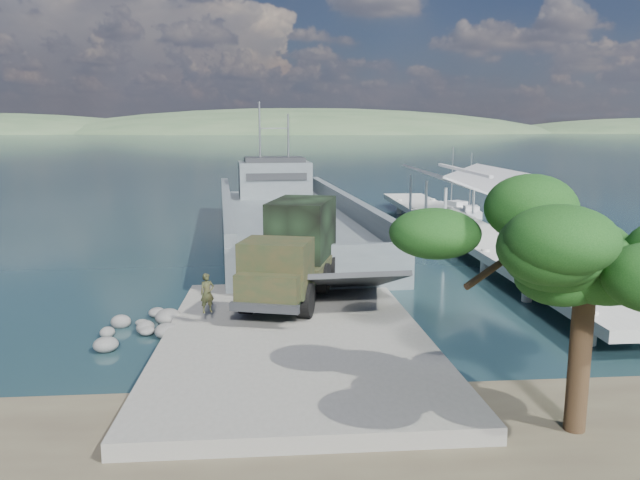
% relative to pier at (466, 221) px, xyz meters
% --- Properties ---
extents(ground, '(1400.00, 1400.00, 0.00)m').
position_rel_pier_xyz_m(ground, '(-13.00, -18.77, -1.60)').
color(ground, '#163437').
rests_on(ground, ground).
extents(boat_ramp, '(10.00, 18.00, 0.50)m').
position_rel_pier_xyz_m(boat_ramp, '(-13.00, -19.77, -1.35)').
color(boat_ramp, slate).
rests_on(boat_ramp, ground).
extents(shoreline_rocks, '(3.20, 5.60, 0.90)m').
position_rel_pier_xyz_m(shoreline_rocks, '(-19.20, -18.27, -1.60)').
color(shoreline_rocks, '#5A5B58').
rests_on(shoreline_rocks, ground).
extents(distant_headlands, '(1000.00, 240.00, 48.00)m').
position_rel_pier_xyz_m(distant_headlands, '(37.00, 541.23, -1.60)').
color(distant_headlands, '#3A5635').
rests_on(distant_headlands, ground).
extents(pier, '(6.40, 44.00, 6.10)m').
position_rel_pier_xyz_m(pier, '(0.00, 0.00, 0.00)').
color(pier, '#B5B5AA').
rests_on(pier, ground).
extents(landing_craft, '(12.11, 38.34, 11.23)m').
position_rel_pier_xyz_m(landing_craft, '(-12.56, 3.27, -0.68)').
color(landing_craft, '#505B5F').
rests_on(landing_craft, ground).
extents(military_truck, '(5.17, 9.66, 4.30)m').
position_rel_pier_xyz_m(military_truck, '(-12.79, -14.44, 1.04)').
color(military_truck, black).
rests_on(military_truck, boat_ramp).
extents(soldier, '(0.70, 0.61, 1.62)m').
position_rel_pier_xyz_m(soldier, '(-16.46, -18.25, -0.29)').
color(soldier, '#20311B').
rests_on(soldier, boat_ramp).
extents(sailboat_near, '(2.06, 5.07, 6.00)m').
position_rel_pier_xyz_m(sailboat_near, '(4.67, 13.37, -1.28)').
color(sailboat_near, silver).
rests_on(sailboat_near, ground).
extents(sailboat_far, '(3.33, 5.48, 6.44)m').
position_rel_pier_xyz_m(sailboat_far, '(3.87, 16.36, -1.26)').
color(sailboat_far, silver).
rests_on(sailboat_far, ground).
extents(overhang_tree, '(7.15, 6.58, 6.49)m').
position_rel_pier_xyz_m(overhang_tree, '(-6.35, -27.63, 3.60)').
color(overhang_tree, '#332514').
rests_on(overhang_tree, ground).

